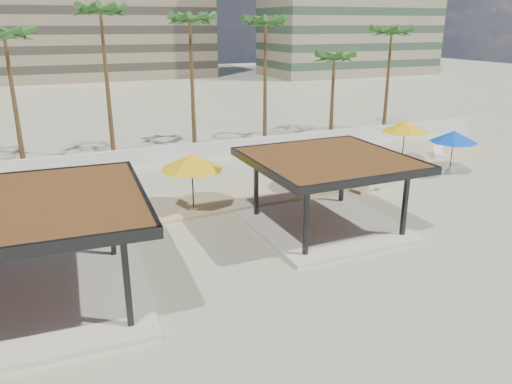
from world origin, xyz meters
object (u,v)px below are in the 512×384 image
umbrella_c (328,147)px  lounger_d (438,154)px  pavilion_west (32,244)px  lounger_a (123,215)px  lounger_b (372,180)px  pavilion_central (327,186)px  lounger_c (384,165)px

umbrella_c → lounger_d: 12.06m
pavilion_west → lounger_a: pavilion_west is taller
pavilion_west → umbrella_c: 16.96m
pavilion_west → lounger_a: 7.87m
lounger_b → umbrella_c: bearing=110.2°
lounger_b → lounger_d: bearing=-44.8°
lounger_a → lounger_d: bearing=-78.8°
umbrella_c → pavilion_central: bearing=-121.3°
lounger_a → lounger_b: lounger_b is taller
lounger_a → lounger_b: bearing=-87.1°
lounger_d → umbrella_c: bearing=144.1°
pavilion_west → lounger_d: size_ratio=4.20×
pavilion_central → lounger_d: (14.26, 7.96, -1.75)m
pavilion_central → lounger_a: size_ratio=3.43×
pavilion_central → lounger_b: (5.97, 4.57, -1.73)m
lounger_b → pavilion_west: bearing=132.4°
lounger_b → lounger_c: (2.69, 2.37, 0.02)m
pavilion_west → umbrella_c: (15.56, 6.72, 0.37)m
umbrella_c → lounger_b: (3.09, -0.15, -2.29)m
lounger_a → lounger_c: 17.63m
lounger_c → pavilion_west: bearing=101.5°
umbrella_c → lounger_b: 3.85m
lounger_a → lounger_b: 14.78m
pavilion_central → lounger_a: bearing=152.1°
pavilion_west → pavilion_central: bearing=11.9°
lounger_d → lounger_b: bearing=150.4°
pavilion_west → lounger_d: pavilion_west is taller
lounger_a → lounger_d: size_ratio=1.08×
pavilion_central → lounger_c: size_ratio=2.77×
lounger_a → pavilion_west: bearing=152.3°
lounger_b → lounger_d: 8.95m
lounger_a → lounger_c: lounger_c is taller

